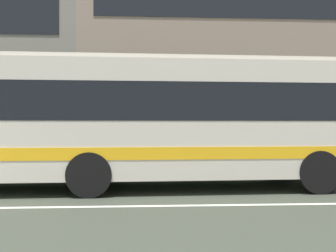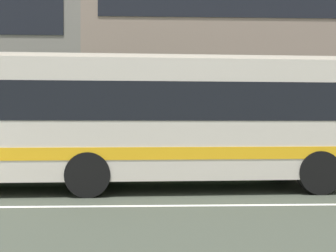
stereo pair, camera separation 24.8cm
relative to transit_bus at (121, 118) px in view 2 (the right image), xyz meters
The scene contains 3 objects.
hedge_row_far 4.04m from the transit_bus, 111.59° to the left, with size 12.83×1.10×1.04m, color #285929.
apartment_block_right 14.32m from the transit_bus, 59.09° to the left, with size 18.46×8.32×13.03m.
transit_bus is the anchor object (origin of this frame).
Camera 2 is at (5.48, -8.12, 1.60)m, focal length 44.25 mm.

